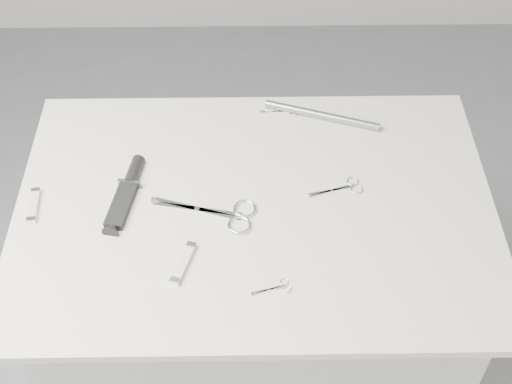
{
  "coord_description": "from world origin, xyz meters",
  "views": [
    {
      "loc": [
        -0.01,
        -0.98,
        2.03
      ],
      "look_at": [
        0.0,
        0.04,
        0.92
      ],
      "focal_mm": 50.0,
      "sensor_mm": 36.0,
      "label": 1
    }
  ],
  "objects_px": {
    "plinth": "(255,327)",
    "embroidery_scissors_a": "(344,188)",
    "embroidery_scissors_b": "(285,111)",
    "metal_rail": "(322,115)",
    "pocket_knife_a": "(183,263)",
    "pocket_knife_b": "(34,205)",
    "large_shears": "(226,214)",
    "sheathed_knife": "(127,190)",
    "tiny_scissors": "(276,288)"
  },
  "relations": [
    {
      "from": "embroidery_scissors_b",
      "to": "metal_rail",
      "type": "bearing_deg",
      "value": -16.8
    },
    {
      "from": "plinth",
      "to": "tiny_scissors",
      "type": "height_order",
      "value": "tiny_scissors"
    },
    {
      "from": "plinth",
      "to": "embroidery_scissors_a",
      "type": "distance_m",
      "value": 0.51
    },
    {
      "from": "embroidery_scissors_b",
      "to": "metal_rail",
      "type": "distance_m",
      "value": 0.09
    },
    {
      "from": "tiny_scissors",
      "to": "pocket_knife_b",
      "type": "relative_size",
      "value": 0.83
    },
    {
      "from": "pocket_knife_b",
      "to": "metal_rail",
      "type": "height_order",
      "value": "metal_rail"
    },
    {
      "from": "large_shears",
      "to": "metal_rail",
      "type": "distance_m",
      "value": 0.37
    },
    {
      "from": "plinth",
      "to": "pocket_knife_b",
      "type": "xyz_separation_m",
      "value": [
        -0.46,
        0.0,
        0.48
      ]
    },
    {
      "from": "sheathed_knife",
      "to": "pocket_knife_b",
      "type": "relative_size",
      "value": 2.16
    },
    {
      "from": "embroidery_scissors_a",
      "to": "embroidery_scissors_b",
      "type": "relative_size",
      "value": 1.35
    },
    {
      "from": "plinth",
      "to": "sheathed_knife",
      "type": "height_order",
      "value": "sheathed_knife"
    },
    {
      "from": "embroidery_scissors_a",
      "to": "tiny_scissors",
      "type": "height_order",
      "value": "same"
    },
    {
      "from": "pocket_knife_b",
      "to": "metal_rail",
      "type": "relative_size",
      "value": 0.34
    },
    {
      "from": "plinth",
      "to": "sheathed_knife",
      "type": "bearing_deg",
      "value": 171.1
    },
    {
      "from": "large_shears",
      "to": "plinth",
      "type": "bearing_deg",
      "value": 36.88
    },
    {
      "from": "sheathed_knife",
      "to": "embroidery_scissors_a",
      "type": "bearing_deg",
      "value": -79.32
    },
    {
      "from": "plinth",
      "to": "tiny_scissors",
      "type": "relative_size",
      "value": 11.62
    },
    {
      "from": "large_shears",
      "to": "metal_rail",
      "type": "xyz_separation_m",
      "value": [
        0.22,
        0.3,
        0.01
      ]
    },
    {
      "from": "embroidery_scissors_b",
      "to": "pocket_knife_a",
      "type": "relative_size",
      "value": 0.86
    },
    {
      "from": "tiny_scissors",
      "to": "plinth",
      "type": "bearing_deg",
      "value": 83.92
    },
    {
      "from": "embroidery_scissors_a",
      "to": "pocket_knife_b",
      "type": "distance_m",
      "value": 0.65
    },
    {
      "from": "sheathed_knife",
      "to": "pocket_knife_a",
      "type": "height_order",
      "value": "sheathed_knife"
    },
    {
      "from": "embroidery_scissors_a",
      "to": "pocket_knife_a",
      "type": "bearing_deg",
      "value": -164.84
    },
    {
      "from": "sheathed_knife",
      "to": "metal_rail",
      "type": "xyz_separation_m",
      "value": [
        0.43,
        0.23,
        0.0
      ]
    },
    {
      "from": "large_shears",
      "to": "sheathed_knife",
      "type": "relative_size",
      "value": 1.09
    },
    {
      "from": "large_shears",
      "to": "tiny_scissors",
      "type": "relative_size",
      "value": 2.84
    },
    {
      "from": "embroidery_scissors_a",
      "to": "metal_rail",
      "type": "relative_size",
      "value": 0.43
    },
    {
      "from": "sheathed_knife",
      "to": "pocket_knife_a",
      "type": "relative_size",
      "value": 1.95
    },
    {
      "from": "tiny_scissors",
      "to": "large_shears",
      "type": "bearing_deg",
      "value": 101.7
    },
    {
      "from": "embroidery_scissors_a",
      "to": "pocket_knife_b",
      "type": "bearing_deg",
      "value": 168.21
    },
    {
      "from": "tiny_scissors",
      "to": "pocket_knife_a",
      "type": "bearing_deg",
      "value": 145.92
    },
    {
      "from": "embroidery_scissors_b",
      "to": "pocket_knife_a",
      "type": "bearing_deg",
      "value": -116.75
    },
    {
      "from": "plinth",
      "to": "pocket_knife_b",
      "type": "height_order",
      "value": "pocket_knife_b"
    },
    {
      "from": "plinth",
      "to": "pocket_knife_b",
      "type": "distance_m",
      "value": 0.66
    },
    {
      "from": "embroidery_scissors_a",
      "to": "pocket_knife_a",
      "type": "relative_size",
      "value": 1.16
    },
    {
      "from": "pocket_knife_a",
      "to": "metal_rail",
      "type": "relative_size",
      "value": 0.37
    },
    {
      "from": "large_shears",
      "to": "sheathed_knife",
      "type": "xyz_separation_m",
      "value": [
        -0.21,
        0.07,
        0.0
      ]
    },
    {
      "from": "large_shears",
      "to": "pocket_knife_a",
      "type": "bearing_deg",
      "value": -107.95
    },
    {
      "from": "pocket_knife_b",
      "to": "plinth",
      "type": "bearing_deg",
      "value": -94.5
    },
    {
      "from": "embroidery_scissors_a",
      "to": "sheathed_knife",
      "type": "relative_size",
      "value": 0.59
    },
    {
      "from": "sheathed_knife",
      "to": "metal_rail",
      "type": "relative_size",
      "value": 0.73
    },
    {
      "from": "large_shears",
      "to": "tiny_scissors",
      "type": "height_order",
      "value": "large_shears"
    },
    {
      "from": "embroidery_scissors_b",
      "to": "pocket_knife_b",
      "type": "height_order",
      "value": "pocket_knife_b"
    },
    {
      "from": "embroidery_scissors_b",
      "to": "metal_rail",
      "type": "height_order",
      "value": "metal_rail"
    },
    {
      "from": "sheathed_knife",
      "to": "pocket_knife_a",
      "type": "xyz_separation_m",
      "value": [
        0.13,
        -0.19,
        -0.0
      ]
    },
    {
      "from": "large_shears",
      "to": "pocket_knife_a",
      "type": "xyz_separation_m",
      "value": [
        -0.08,
        -0.13,
        0.0
      ]
    },
    {
      "from": "plinth",
      "to": "large_shears",
      "type": "relative_size",
      "value": 4.1
    },
    {
      "from": "pocket_knife_a",
      "to": "metal_rail",
      "type": "xyz_separation_m",
      "value": [
        0.3,
        0.42,
        0.0
      ]
    },
    {
      "from": "sheathed_knife",
      "to": "metal_rail",
      "type": "height_order",
      "value": "sheathed_knife"
    },
    {
      "from": "plinth",
      "to": "embroidery_scissors_a",
      "type": "height_order",
      "value": "embroidery_scissors_a"
    }
  ]
}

